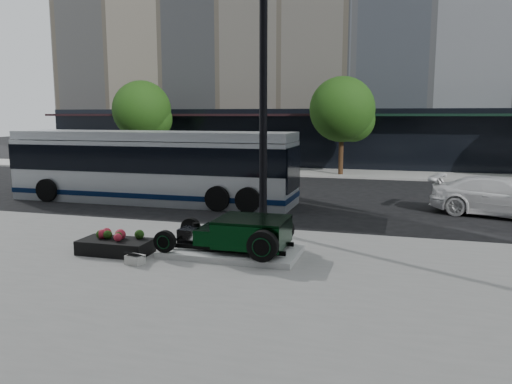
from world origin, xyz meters
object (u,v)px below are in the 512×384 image
(hot_rod, at_px, (244,233))
(white_sedan, at_px, (502,197))
(lamppost, at_px, (263,112))
(transit_bus, at_px, (152,166))
(flower_planter, at_px, (115,245))

(hot_rod, xyz_separation_m, white_sedan, (7.19, 7.76, 0.00))
(lamppost, distance_m, transit_bus, 7.80)
(hot_rod, xyz_separation_m, flower_planter, (-3.17, -0.76, -0.36))
(transit_bus, height_order, white_sedan, transit_bus)
(transit_bus, bearing_deg, flower_planter, -68.52)
(hot_rod, height_order, lamppost, lamppost)
(lamppost, xyz_separation_m, transit_bus, (-6.03, 4.44, -2.19))
(hot_rod, height_order, white_sedan, white_sedan)
(transit_bus, bearing_deg, lamppost, -36.38)
(hot_rod, distance_m, white_sedan, 10.58)
(lamppost, height_order, white_sedan, lamppost)
(flower_planter, bearing_deg, lamppost, 50.02)
(hot_rod, bearing_deg, white_sedan, 47.20)
(lamppost, bearing_deg, transit_bus, 143.62)
(flower_planter, bearing_deg, hot_rod, 13.49)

